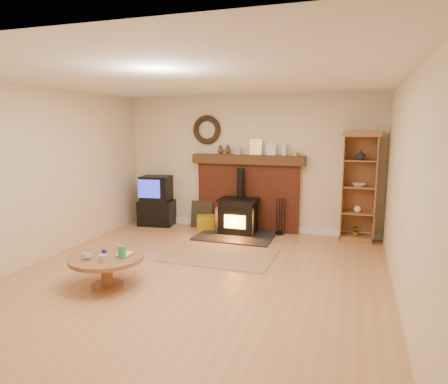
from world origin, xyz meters
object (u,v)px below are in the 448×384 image
(tv_unit, at_px, (157,202))
(curio_cabinet, at_px, (359,187))
(wood_stove, at_px, (238,217))
(coffee_table, at_px, (106,262))

(tv_unit, distance_m, curio_cabinet, 3.96)
(wood_stove, distance_m, curio_cabinet, 2.24)
(tv_unit, height_order, coffee_table, tv_unit)
(tv_unit, relative_size, coffee_table, 1.09)
(wood_stove, relative_size, curio_cabinet, 0.72)
(tv_unit, relative_size, curio_cabinet, 0.52)
(wood_stove, distance_m, tv_unit, 1.82)
(wood_stove, bearing_deg, tv_unit, 173.71)
(wood_stove, height_order, tv_unit, wood_stove)
(curio_cabinet, distance_m, coffee_table, 4.44)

